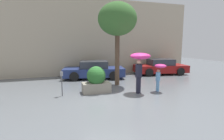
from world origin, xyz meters
TOP-DOWN VIEW (x-y plane):
  - ground_plane at (0.00, 0.00)m, footprint 40.00×40.00m
  - building_facade at (0.00, 6.50)m, footprint 18.00×0.30m
  - planter_box at (-0.47, 1.11)m, footprint 1.42×0.96m
  - person_adult at (1.62, 0.41)m, footprint 1.02×1.02m
  - person_child at (2.73, 0.33)m, footprint 0.61×0.61m
  - parked_car_near at (0.21, 4.88)m, footprint 4.58×2.62m
  - parked_car_far at (5.80, 4.94)m, footprint 4.41×2.50m
  - street_tree at (1.11, 2.38)m, footprint 2.27×2.27m
  - parking_meter at (-2.16, 0.98)m, footprint 0.14×0.14m

SIDE VIEW (x-z plane):
  - ground_plane at x=0.00m, z-range 0.00..0.00m
  - parked_car_far at x=5.80m, z-range -0.04..1.20m
  - parked_car_near at x=0.21m, z-range -0.04..1.20m
  - planter_box at x=-0.47m, z-range -0.03..1.33m
  - parking_meter at x=-2.16m, z-range 0.26..1.44m
  - person_child at x=2.73m, z-range 0.35..1.80m
  - person_adult at x=1.62m, z-range 0.58..2.62m
  - building_facade at x=0.00m, z-range 0.00..6.00m
  - street_tree at x=1.11m, z-range 1.41..6.28m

